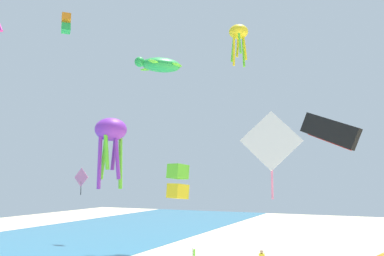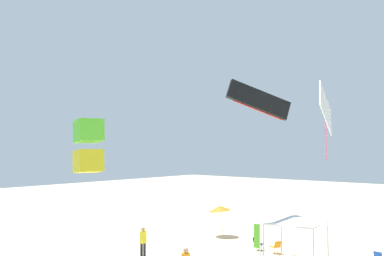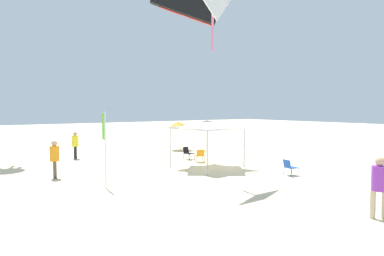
# 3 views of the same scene
# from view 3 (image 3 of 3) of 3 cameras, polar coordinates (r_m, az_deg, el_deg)

# --- Properties ---
(ground) EXTENTS (120.00, 120.00, 0.10)m
(ground) POSITION_cam_3_polar(r_m,az_deg,el_deg) (19.84, 6.56, -6.61)
(ground) COLOR beige
(canopy_tent) EXTENTS (3.40, 3.45, 2.70)m
(canopy_tent) POSITION_cam_3_polar(r_m,az_deg,el_deg) (19.00, 2.58, 0.53)
(canopy_tent) COLOR #B7B7BC
(canopy_tent) RESTS_ON ground
(beach_umbrella) EXTENTS (1.78, 1.75, 2.41)m
(beach_umbrella) POSITION_cam_3_polar(r_m,az_deg,el_deg) (27.32, -2.38, 0.62)
(beach_umbrella) COLOR silver
(beach_umbrella) RESTS_ON ground
(folding_chair_right_of_tent) EXTENTS (0.73, 0.65, 0.82)m
(folding_chair_right_of_tent) POSITION_cam_3_polar(r_m,az_deg,el_deg) (22.33, -0.72, -4.11)
(folding_chair_right_of_tent) COLOR black
(folding_chair_right_of_tent) RESTS_ON ground
(folding_chair_near_cooler) EXTENTS (0.78, 0.72, 0.82)m
(folding_chair_near_cooler) POSITION_cam_3_polar(r_m,az_deg,el_deg) (21.14, 1.35, -4.54)
(folding_chair_near_cooler) COLOR black
(folding_chair_near_cooler) RESTS_ON ground
(folding_chair_left_of_tent) EXTENTS (0.62, 0.70, 0.82)m
(folding_chair_left_of_tent) POSITION_cam_3_polar(r_m,az_deg,el_deg) (17.72, 16.15, -6.22)
(folding_chair_left_of_tent) COLOR black
(folding_chair_left_of_tent) RESTS_ON ground
(banner_flag) EXTENTS (0.36, 0.06, 3.26)m
(banner_flag) POSITION_cam_3_polar(r_m,az_deg,el_deg) (14.64, -14.51, -2.33)
(banner_flag) COLOR silver
(banner_flag) RESTS_ON ground
(person_by_tent) EXTENTS (0.48, 0.44, 1.84)m
(person_by_tent) POSITION_cam_3_polar(r_m,az_deg,el_deg) (17.60, -22.19, -4.42)
(person_by_tent) COLOR brown
(person_by_tent) RESTS_ON ground
(person_watching_sky) EXTENTS (0.48, 0.43, 1.82)m
(person_watching_sky) POSITION_cam_3_polar(r_m,az_deg,el_deg) (23.77, -19.12, -2.40)
(person_watching_sky) COLOR black
(person_watching_sky) RESTS_ON ground
(person_far_stroller) EXTENTS (0.46, 0.46, 1.92)m
(person_far_stroller) POSITION_cam_3_polar(r_m,az_deg,el_deg) (11.88, 29.08, -8.05)
(person_far_stroller) COLOR #C6B28C
(person_far_stroller) RESTS_ON ground
(kite_parafoil_black) EXTENTS (2.87, 3.75, 2.67)m
(kite_parafoil_black) POSITION_cam_3_polar(r_m,az_deg,el_deg) (22.36, -1.10, 19.97)
(kite_parafoil_black) COLOR black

